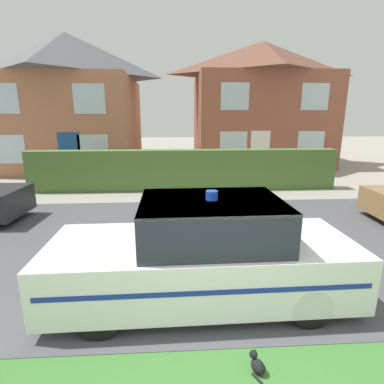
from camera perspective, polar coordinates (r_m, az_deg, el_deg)
name	(u,v)px	position (r m, az deg, el deg)	size (l,w,h in m)	color
road_strip	(196,241)	(7.04, 0.72, -9.37)	(28.00, 6.66, 0.01)	#4C4C51
garden_hedge	(184,170)	(11.68, -1.45, 4.21)	(11.83, 0.59, 1.57)	#4C7233
police_car	(204,255)	(4.70, 2.22, -11.87)	(4.62, 1.79, 1.76)	black
cat	(257,364)	(3.98, 12.25, -29.42)	(0.21, 0.29, 0.24)	black
house_left	(71,101)	(18.43, -22.10, 15.74)	(7.19, 6.96, 7.09)	#A86B4C
house_right	(260,104)	(18.66, 12.82, 16.04)	(7.74, 5.62, 6.89)	#93513D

